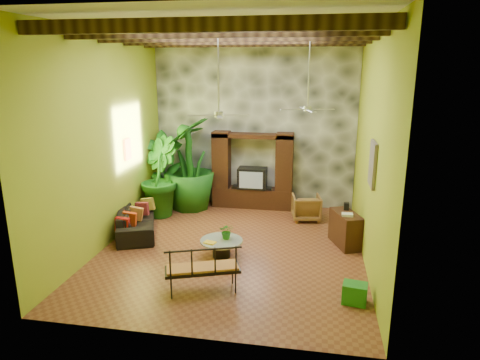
% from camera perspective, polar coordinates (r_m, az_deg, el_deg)
% --- Properties ---
extents(ground, '(7.00, 7.00, 0.00)m').
position_cam_1_polar(ground, '(10.26, -1.00, -9.08)').
color(ground, brown).
rests_on(ground, ground).
extents(ceiling, '(6.00, 7.00, 0.02)m').
position_cam_1_polar(ceiling, '(9.41, -1.15, 19.96)').
color(ceiling, silver).
rests_on(ceiling, back_wall).
extents(back_wall, '(6.00, 0.02, 5.00)m').
position_cam_1_polar(back_wall, '(12.93, 1.95, 7.49)').
color(back_wall, '#9EB328').
rests_on(back_wall, ground).
extents(left_wall, '(0.02, 7.00, 5.00)m').
position_cam_1_polar(left_wall, '(10.52, -17.39, 5.08)').
color(left_wall, '#9EB328').
rests_on(left_wall, ground).
extents(right_wall, '(0.02, 7.00, 5.00)m').
position_cam_1_polar(right_wall, '(9.42, 17.18, 4.01)').
color(right_wall, '#9EB328').
rests_on(right_wall, ground).
extents(stone_accent_wall, '(5.98, 0.10, 4.98)m').
position_cam_1_polar(stone_accent_wall, '(12.87, 1.92, 7.46)').
color(stone_accent_wall, '#383A3F').
rests_on(stone_accent_wall, ground).
extents(ceiling_beams, '(5.95, 5.36, 0.22)m').
position_cam_1_polar(ceiling_beams, '(9.39, -1.14, 18.62)').
color(ceiling_beams, '#3F2A14').
rests_on(ceiling_beams, ceiling).
extents(entertainment_center, '(2.40, 0.55, 2.30)m').
position_cam_1_polar(entertainment_center, '(12.87, 1.66, 0.49)').
color(entertainment_center, black).
rests_on(entertainment_center, ground).
extents(ceiling_fan_front, '(1.28, 1.28, 1.86)m').
position_cam_1_polar(ceiling_fan_front, '(9.06, -2.86, 10.01)').
color(ceiling_fan_front, '#B1B1B6').
rests_on(ceiling_fan_front, ceiling).
extents(ceiling_fan_back, '(1.28, 1.28, 1.86)m').
position_cam_1_polar(ceiling_fan_back, '(10.42, 9.03, 10.50)').
color(ceiling_fan_back, '#B1B1B6').
rests_on(ceiling_fan_back, ceiling).
extents(wall_art_mask, '(0.06, 0.32, 0.55)m').
position_cam_1_polar(wall_art_mask, '(11.45, -14.79, 4.00)').
color(wall_art_mask, gold).
rests_on(wall_art_mask, left_wall).
extents(wall_art_painting, '(0.06, 0.70, 0.90)m').
position_cam_1_polar(wall_art_painting, '(8.87, 17.27, 2.04)').
color(wall_art_painting, teal).
rests_on(wall_art_painting, right_wall).
extents(sofa, '(1.66, 2.45, 0.67)m').
position_cam_1_polar(sofa, '(11.42, -13.64, -5.17)').
color(sofa, black).
rests_on(sofa, ground).
extents(wicker_armchair, '(0.87, 0.89, 0.71)m').
position_cam_1_polar(wicker_armchair, '(12.11, 8.82, -3.63)').
color(wicker_armchair, '#9A6838').
rests_on(wicker_armchair, ground).
extents(tall_plant_a, '(1.46, 1.27, 2.32)m').
position_cam_1_polar(tall_plant_a, '(13.02, -10.19, 1.31)').
color(tall_plant_a, '#1B691C').
rests_on(tall_plant_a, ground).
extents(tall_plant_b, '(1.45, 1.56, 2.28)m').
position_cam_1_polar(tall_plant_b, '(12.38, -10.84, 0.46)').
color(tall_plant_b, '#1B6019').
rests_on(tall_plant_b, ground).
extents(tall_plant_c, '(1.63, 1.63, 2.75)m').
position_cam_1_polar(tall_plant_c, '(12.76, -6.77, 2.16)').
color(tall_plant_c, '#1C6119').
rests_on(tall_plant_c, ground).
extents(coffee_table, '(0.96, 0.96, 0.40)m').
position_cam_1_polar(coffee_table, '(9.76, -2.49, -8.77)').
color(coffee_table, black).
rests_on(coffee_table, ground).
extents(centerpiece_plant, '(0.37, 0.33, 0.37)m').
position_cam_1_polar(centerpiece_plant, '(9.70, -1.78, -6.82)').
color(centerpiece_plant, '#236A1C').
rests_on(centerpiece_plant, coffee_table).
extents(yellow_tray, '(0.30, 0.25, 0.03)m').
position_cam_1_polar(yellow_tray, '(9.55, -4.05, -8.31)').
color(yellow_tray, yellow).
rests_on(yellow_tray, coffee_table).
extents(iron_bench, '(1.49, 0.98, 0.57)m').
position_cam_1_polar(iron_bench, '(8.19, -5.16, -11.46)').
color(iron_bench, black).
rests_on(iron_bench, ground).
extents(side_console, '(0.78, 1.11, 0.81)m').
position_cam_1_polar(side_console, '(10.60, 13.91, -6.37)').
color(side_console, '#341A10').
rests_on(side_console, ground).
extents(green_bin, '(0.48, 0.39, 0.38)m').
position_cam_1_polar(green_bin, '(8.29, 15.04, -14.38)').
color(green_bin, '#1B6524').
rests_on(green_bin, ground).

